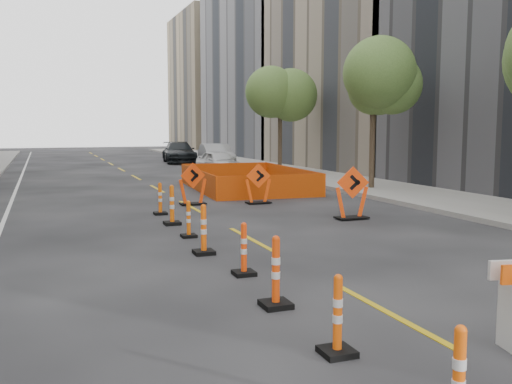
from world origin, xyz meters
name	(u,v)px	position (x,y,z in m)	size (l,w,h in m)	color
ground_plane	(327,280)	(0.00, 0.00, 0.00)	(140.00, 140.00, 0.00)	black
sidewalk_right	(383,189)	(9.00, 12.00, 0.07)	(4.00, 90.00, 0.15)	gray
bld_right_c	(390,61)	(17.00, 23.80, 7.00)	(12.00, 16.00, 14.00)	gray
bld_right_d	(289,47)	(17.00, 40.20, 10.00)	(12.00, 18.00, 20.00)	gray
bld_right_e	(228,83)	(17.00, 58.60, 8.00)	(12.00, 14.00, 16.00)	tan
tree_r_b	(374,83)	(8.40, 12.00, 4.53)	(2.80, 2.80, 5.95)	#382B1E
tree_r_c	(280,95)	(8.40, 22.00, 4.53)	(2.80, 2.80, 5.95)	#382B1E
channelizer_0	(459,380)	(-1.31, -4.99, 0.50)	(0.40, 0.40, 1.01)	#F1560A
channelizer_1	(338,315)	(-1.45, -3.05, 0.50)	(0.39, 0.39, 0.99)	#EF530A
channelizer_2	(276,272)	(-1.44, -1.11, 0.55)	(0.44, 0.44, 1.10)	#EF410A
channelizer_3	(244,249)	(-1.27, 0.84, 0.49)	(0.39, 0.39, 0.99)	#FF400A
channelizer_4	(204,229)	(-1.50, 2.78, 0.54)	(0.43, 0.43, 1.08)	#FF5A0A
channelizer_5	(189,219)	(-1.36, 4.72, 0.46)	(0.36, 0.36, 0.92)	#DA5609
channelizer_6	(172,205)	(-1.35, 6.66, 0.56)	(0.44, 0.44, 1.12)	#E45909
channelizer_7	(160,199)	(-1.30, 8.60, 0.50)	(0.40, 0.40, 1.00)	#E45609
chevron_sign_left	(193,184)	(0.20, 10.39, 0.74)	(0.99, 0.59, 1.48)	#F03D0A
chevron_sign_center	(258,184)	(2.44, 9.88, 0.71)	(0.95, 0.57, 1.43)	#FF470A
chevron_sign_right	(352,193)	(3.82, 5.74, 0.78)	(1.05, 0.63, 1.57)	#FF420A
safety_fence	(245,179)	(3.62, 14.56, 0.46)	(4.31, 7.34, 0.92)	#F7470D
parked_car_near	(219,162)	(4.76, 22.27, 0.70)	(1.64, 4.09, 1.39)	silver
parked_car_mid	(216,156)	(6.09, 27.34, 0.80)	(1.69, 4.85, 1.60)	#939498
parked_car_far	(179,152)	(5.00, 33.44, 0.79)	(2.21, 5.43, 1.58)	black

